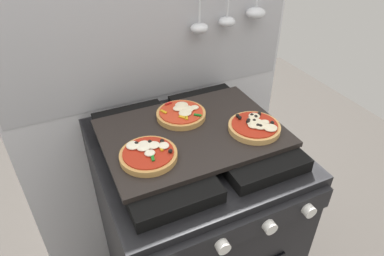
{
  "coord_description": "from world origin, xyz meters",
  "views": [
    {
      "loc": [
        -0.36,
        -0.77,
        1.52
      ],
      "look_at": [
        0.0,
        0.0,
        0.93
      ],
      "focal_mm": 31.85,
      "sensor_mm": 36.0,
      "label": 1
    }
  ],
  "objects_px": {
    "pizza_right": "(255,126)",
    "pizza_center": "(181,114)",
    "pizza_left": "(148,154)",
    "stove": "(192,229)",
    "baking_tray": "(192,133)"
  },
  "relations": [
    {
      "from": "pizza_right",
      "to": "pizza_center",
      "type": "height_order",
      "value": "pizza_right"
    },
    {
      "from": "pizza_left",
      "to": "pizza_right",
      "type": "distance_m",
      "value": 0.34
    },
    {
      "from": "pizza_right",
      "to": "pizza_left",
      "type": "bearing_deg",
      "value": 177.88
    },
    {
      "from": "stove",
      "to": "pizza_left",
      "type": "relative_size",
      "value": 5.67
    },
    {
      "from": "baking_tray",
      "to": "pizza_right",
      "type": "bearing_deg",
      "value": -23.56
    },
    {
      "from": "baking_tray",
      "to": "pizza_center",
      "type": "xyz_separation_m",
      "value": [
        -0.0,
        0.08,
        0.02
      ]
    },
    {
      "from": "baking_tray",
      "to": "pizza_left",
      "type": "relative_size",
      "value": 3.4
    },
    {
      "from": "stove",
      "to": "pizza_right",
      "type": "height_order",
      "value": "pizza_right"
    },
    {
      "from": "pizza_right",
      "to": "pizza_center",
      "type": "distance_m",
      "value": 0.24
    },
    {
      "from": "stove",
      "to": "pizza_left",
      "type": "xyz_separation_m",
      "value": [
        -0.16,
        -0.06,
        0.48
      ]
    },
    {
      "from": "stove",
      "to": "pizza_right",
      "type": "distance_m",
      "value": 0.52
    },
    {
      "from": "baking_tray",
      "to": "pizza_right",
      "type": "distance_m",
      "value": 0.19
    },
    {
      "from": "stove",
      "to": "pizza_center",
      "type": "bearing_deg",
      "value": 90.73
    },
    {
      "from": "stove",
      "to": "pizza_center",
      "type": "distance_m",
      "value": 0.49
    },
    {
      "from": "pizza_left",
      "to": "stove",
      "type": "bearing_deg",
      "value": 21.13
    }
  ]
}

